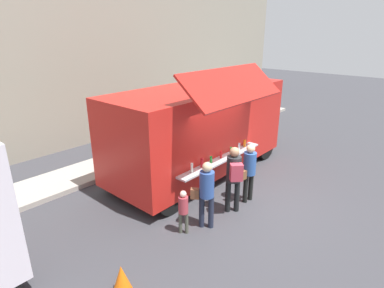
{
  "coord_description": "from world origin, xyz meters",
  "views": [
    {
      "loc": [
        -6.75,
        -4.18,
        4.49
      ],
      "look_at": [
        -0.2,
        1.73,
        1.3
      ],
      "focal_mm": 29.25,
      "sensor_mm": 36.0,
      "label": 1
    }
  ],
  "objects": [
    {
      "name": "customer_front_ordering",
      "position": [
        0.02,
        -0.15,
        1.0
      ],
      "size": [
        0.55,
        0.34,
        1.68
      ],
      "rotation": [
        0.0,
        0.0,
        1.43
      ],
      "color": "black",
      "rests_on": "ground"
    },
    {
      "name": "food_truck_main",
      "position": [
        0.61,
        2.11,
        1.56
      ],
      "size": [
        6.42,
        3.46,
        3.59
      ],
      "rotation": [
        0.0,
        0.0,
        0.02
      ],
      "color": "red",
      "rests_on": "ground"
    },
    {
      "name": "traffic_cone_orange",
      "position": [
        -4.27,
        -0.23,
        0.28
      ],
      "size": [
        0.36,
        0.36,
        0.55
      ],
      "primitive_type": "cone",
      "color": "orange",
      "rests_on": "ground"
    },
    {
      "name": "trash_bin",
      "position": [
        4.35,
        4.43,
        0.49
      ],
      "size": [
        0.6,
        0.6,
        0.99
      ],
      "primitive_type": "cylinder",
      "color": "#2B6237",
      "rests_on": "ground"
    },
    {
      "name": "customer_mid_with_backpack",
      "position": [
        -0.72,
        -0.17,
        1.1
      ],
      "size": [
        0.55,
        0.56,
        1.8
      ],
      "rotation": [
        0.0,
        0.0,
        0.83
      ],
      "color": "black",
      "rests_on": "ground"
    },
    {
      "name": "customer_rear_waiting",
      "position": [
        -1.71,
        -0.08,
        1.01
      ],
      "size": [
        0.44,
        0.53,
        1.7
      ],
      "rotation": [
        0.0,
        0.0,
        0.58
      ],
      "color": "#1F2537",
      "rests_on": "ground"
    },
    {
      "name": "building_behind",
      "position": [
        -2.4,
        8.63,
        4.58
      ],
      "size": [
        32.0,
        2.4,
        9.17
      ],
      "primitive_type": "cube",
      "color": "gray",
      "rests_on": "ground"
    },
    {
      "name": "ground_plane",
      "position": [
        0.0,
        0.0,
        0.0
      ],
      "size": [
        60.0,
        60.0,
        0.0
      ],
      "primitive_type": "plane",
      "color": "#38383D"
    },
    {
      "name": "curb_strip",
      "position": [
        -3.4,
        4.73,
        0.07
      ],
      "size": [
        28.0,
        1.6,
        0.15
      ],
      "primitive_type": "cube",
      "color": "#9E998E",
      "rests_on": "ground"
    },
    {
      "name": "child_near_queue",
      "position": [
        -2.25,
        0.15,
        0.66
      ],
      "size": [
        0.23,
        0.23,
        1.11
      ],
      "rotation": [
        0.0,
        0.0,
        0.61
      ],
      "color": "#494B3E",
      "rests_on": "ground"
    }
  ]
}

